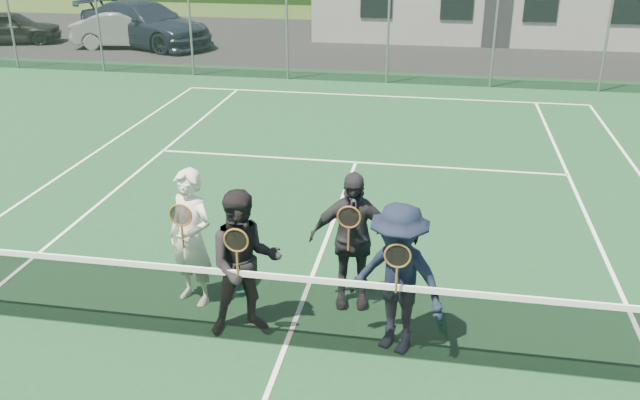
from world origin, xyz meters
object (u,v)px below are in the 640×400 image
Objects in this scene: car_b at (127,30)px; car_c at (145,24)px; player_d at (398,279)px; player_b at (245,263)px; player_c at (351,240)px; car_a at (11,27)px; player_a at (191,238)px; tennis_net at (285,308)px.

car_c reaches higher than car_b.
car_b is at bearing 122.93° from player_d.
player_b and player_c have the same top height.
player_c reaches higher than car_c.
car_a is 23.84m from player_d.
player_c is (1.14, 0.83, 0.00)m from player_b.
player_b is (0.84, -0.53, -0.00)m from player_a.
player_b is at bearing -157.89° from car_a.
tennis_net is at bearing -119.33° from player_c.
player_d is at bearing -154.68° from car_a.
player_b is (-0.53, 0.26, 0.38)m from tennis_net.
player_a and player_c have the same top height.
player_b is (14.38, -17.47, 0.30)m from car_a.
car_b is 2.19× the size of player_c.
car_b is 2.19× the size of player_a.
car_b reaches higher than tennis_net.
player_b and player_d have the same top height.
tennis_net is (9.54, -18.09, -0.28)m from car_c.
player_b reaches higher than car_b.
player_b is 1.00× the size of player_d.
car_a is 23.16m from tennis_net.
car_a is 2.03× the size of player_a.
player_a is at bearing 167.38° from player_d.
player_d is (10.79, -17.89, 0.10)m from car_c.
car_a is at bearing 116.22° from car_c.
tennis_net is at bearing -159.49° from car_b.
player_c is at bearing -126.78° from car_c.
tennis_net is 6.49× the size of player_d.
player_b is at bearing 178.25° from player_d.
car_a is 22.63m from player_b.
car_b is 0.34× the size of tennis_net.
tennis_net is 6.49× the size of player_c.
tennis_net is 0.70m from player_b.
player_a is 1.00× the size of player_c.
player_c is at bearing 60.67° from tennis_net.
player_d is (1.25, 0.20, 0.38)m from tennis_net.
player_b is 1.00× the size of player_c.
player_a is at bearing -161.91° from car_b.
car_b is 19.01m from player_a.
tennis_net is at bearing -29.86° from player_a.
player_b reaches higher than car_c.
player_a reaches higher than car_a.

